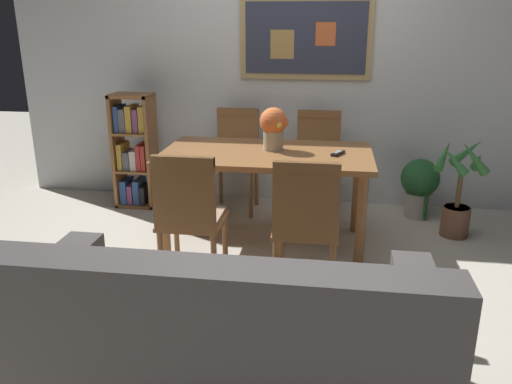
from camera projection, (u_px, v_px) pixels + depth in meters
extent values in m
plane|color=beige|center=(267.00, 276.00, 3.54)|extent=(12.00, 12.00, 0.00)
cube|color=silver|center=(291.00, 62.00, 4.70)|extent=(5.20, 0.10, 2.60)
cube|color=tan|center=(306.00, 38.00, 4.55)|extent=(1.16, 0.02, 0.71)
cube|color=#33384C|center=(305.00, 38.00, 4.54)|extent=(1.06, 0.01, 0.61)
cube|color=tan|center=(282.00, 44.00, 4.57)|extent=(0.21, 0.00, 0.25)
cube|color=#D86633|center=(326.00, 34.00, 4.50)|extent=(0.17, 0.00, 0.20)
cube|color=brown|center=(267.00, 154.00, 3.83)|extent=(1.54, 0.88, 0.04)
cylinder|color=brown|center=(164.00, 213.00, 3.70)|extent=(0.07, 0.07, 0.70)
cylinder|color=brown|center=(361.00, 224.00, 3.51)|extent=(0.07, 0.07, 0.70)
cylinder|color=brown|center=(191.00, 184.00, 4.38)|extent=(0.07, 0.07, 0.70)
cylinder|color=brown|center=(357.00, 191.00, 4.19)|extent=(0.07, 0.07, 0.70)
cube|color=brown|center=(193.00, 221.00, 3.32)|extent=(0.40, 0.40, 0.03)
cube|color=#997A66|center=(193.00, 217.00, 3.31)|extent=(0.36, 0.36, 0.03)
cylinder|color=brown|center=(161.00, 263.00, 3.25)|extent=(0.04, 0.04, 0.42)
cylinder|color=brown|center=(214.00, 266.00, 3.21)|extent=(0.04, 0.04, 0.42)
cylinder|color=brown|center=(177.00, 241.00, 3.57)|extent=(0.04, 0.04, 0.42)
cylinder|color=brown|center=(225.00, 244.00, 3.53)|extent=(0.04, 0.04, 0.42)
cube|color=brown|center=(184.00, 194.00, 3.07)|extent=(0.38, 0.04, 0.46)
cube|color=brown|center=(182.00, 161.00, 3.01)|extent=(0.38, 0.05, 0.06)
cube|color=brown|center=(235.00, 164.00, 4.63)|extent=(0.40, 0.40, 0.03)
cube|color=#997A66|center=(235.00, 161.00, 4.63)|extent=(0.36, 0.36, 0.03)
cylinder|color=brown|center=(256.00, 183.00, 4.84)|extent=(0.04, 0.04, 0.42)
cylinder|color=brown|center=(221.00, 182.00, 4.89)|extent=(0.04, 0.04, 0.42)
cylinder|color=brown|center=(251.00, 195.00, 4.52)|extent=(0.04, 0.04, 0.42)
cylinder|color=brown|center=(213.00, 193.00, 4.57)|extent=(0.04, 0.04, 0.42)
cube|color=brown|center=(238.00, 133.00, 4.73)|extent=(0.38, 0.04, 0.46)
cube|color=brown|center=(238.00, 112.00, 4.66)|extent=(0.38, 0.05, 0.06)
cube|color=brown|center=(306.00, 229.00, 3.20)|extent=(0.40, 0.40, 0.03)
cube|color=#997A66|center=(306.00, 225.00, 3.19)|extent=(0.36, 0.36, 0.03)
cylinder|color=brown|center=(275.00, 272.00, 3.13)|extent=(0.04, 0.04, 0.42)
cylinder|color=brown|center=(332.00, 276.00, 3.08)|extent=(0.04, 0.04, 0.42)
cylinder|color=brown|center=(281.00, 249.00, 3.45)|extent=(0.04, 0.04, 0.42)
cylinder|color=brown|center=(332.00, 252.00, 3.40)|extent=(0.04, 0.04, 0.42)
cube|color=brown|center=(306.00, 201.00, 2.95)|extent=(0.38, 0.04, 0.46)
cube|color=brown|center=(307.00, 167.00, 2.89)|extent=(0.38, 0.05, 0.06)
cube|color=brown|center=(317.00, 168.00, 4.51)|extent=(0.40, 0.40, 0.03)
cube|color=#997A66|center=(317.00, 165.00, 4.51)|extent=(0.36, 0.36, 0.03)
cylinder|color=brown|center=(335.00, 188.00, 4.72)|extent=(0.04, 0.04, 0.42)
cylinder|color=brown|center=(298.00, 186.00, 4.77)|extent=(0.04, 0.04, 0.42)
cylinder|color=brown|center=(335.00, 200.00, 4.40)|extent=(0.04, 0.04, 0.42)
cylinder|color=brown|center=(295.00, 198.00, 4.45)|extent=(0.04, 0.04, 0.42)
cube|color=brown|center=(319.00, 136.00, 4.61)|extent=(0.38, 0.04, 0.46)
cube|color=brown|center=(319.00, 114.00, 4.54)|extent=(0.38, 0.05, 0.06)
cube|color=#514C4C|center=(228.00, 363.00, 2.32)|extent=(1.80, 0.84, 0.40)
cube|color=#514C4C|center=(208.00, 320.00, 1.89)|extent=(1.80, 0.20, 0.44)
cube|color=#514C4C|center=(50.00, 289.00, 2.33)|extent=(0.18, 0.80, 0.22)
cube|color=#514C4C|center=(421.00, 317.00, 2.11)|extent=(0.18, 0.80, 0.22)
cube|color=#B78C33|center=(108.00, 305.00, 2.10)|extent=(0.32, 0.16, 0.33)
cube|color=#B78C33|center=(217.00, 314.00, 2.04)|extent=(0.32, 0.16, 0.33)
cube|color=brown|center=(118.00, 150.00, 4.78)|extent=(0.03, 0.28, 1.04)
cube|color=brown|center=(152.00, 152.00, 4.73)|extent=(0.03, 0.28, 1.04)
cube|color=brown|center=(139.00, 203.00, 4.91)|extent=(0.36, 0.28, 0.03)
cube|color=brown|center=(131.00, 96.00, 4.60)|extent=(0.36, 0.28, 0.03)
cube|color=brown|center=(137.00, 169.00, 4.81)|extent=(0.30, 0.28, 0.02)
cube|color=brown|center=(134.00, 132.00, 4.70)|extent=(0.30, 0.28, 0.02)
cube|color=#2D4C8C|center=(127.00, 190.00, 4.89)|extent=(0.06, 0.22, 0.22)
cube|color=#7F3F72|center=(134.00, 192.00, 4.89)|extent=(0.05, 0.22, 0.17)
cube|color=#2D4C8C|center=(140.00, 190.00, 4.87)|extent=(0.06, 0.22, 0.22)
cube|color=black|center=(146.00, 193.00, 4.87)|extent=(0.04, 0.22, 0.17)
cube|color=gold|center=(124.00, 155.00, 4.79)|extent=(0.05, 0.22, 0.24)
cube|color=#595960|center=(130.00, 159.00, 4.79)|extent=(0.06, 0.22, 0.16)
cube|color=beige|center=(137.00, 159.00, 4.78)|extent=(0.06, 0.22, 0.18)
cube|color=#B2332D|center=(142.00, 156.00, 4.76)|extent=(0.04, 0.22, 0.24)
cube|color=#B2332D|center=(147.00, 156.00, 4.76)|extent=(0.04, 0.22, 0.23)
cube|color=#2D4C8C|center=(120.00, 118.00, 4.68)|extent=(0.04, 0.22, 0.23)
cube|color=#595960|center=(126.00, 120.00, 4.67)|extent=(0.06, 0.22, 0.21)
cube|color=gold|center=(132.00, 118.00, 4.66)|extent=(0.06, 0.22, 0.24)
cube|color=#7F3F72|center=(139.00, 120.00, 4.66)|extent=(0.05, 0.22, 0.21)
cube|color=gold|center=(146.00, 119.00, 4.64)|extent=(0.06, 0.22, 0.24)
cylinder|color=#B2ADA3|center=(417.00, 204.00, 4.59)|extent=(0.22, 0.22, 0.22)
cylinder|color=#332319|center=(419.00, 194.00, 4.56)|extent=(0.20, 0.20, 0.02)
sphere|color=#235B2D|center=(420.00, 178.00, 4.51)|extent=(0.33, 0.33, 0.33)
cylinder|color=#235B2D|center=(425.00, 206.00, 4.46)|extent=(0.03, 0.03, 0.24)
cylinder|color=#235B2D|center=(429.00, 200.00, 4.64)|extent=(0.03, 0.03, 0.26)
cylinder|color=brown|center=(455.00, 221.00, 4.17)|extent=(0.22, 0.22, 0.24)
cylinder|color=#332319|center=(457.00, 208.00, 4.14)|extent=(0.20, 0.20, 0.02)
cylinder|color=brown|center=(459.00, 188.00, 4.09)|extent=(0.04, 0.04, 0.32)
cone|color=#387F3D|center=(478.00, 161.00, 3.99)|extent=(0.11, 0.24, 0.20)
cone|color=#387F3D|center=(467.00, 152.00, 4.10)|extent=(0.28, 0.18, 0.27)
cone|color=#387F3D|center=(444.00, 155.00, 4.09)|extent=(0.21, 0.29, 0.24)
cone|color=#387F3D|center=(454.00, 160.00, 3.94)|extent=(0.24, 0.24, 0.24)
cone|color=#387F3D|center=(474.00, 158.00, 3.88)|extent=(0.29, 0.17, 0.30)
cylinder|color=tan|center=(273.00, 140.00, 3.86)|extent=(0.15, 0.15, 0.14)
sphere|color=#D86633|center=(273.00, 121.00, 3.81)|extent=(0.20, 0.20, 0.20)
sphere|color=pink|center=(269.00, 121.00, 3.89)|extent=(0.06, 0.06, 0.06)
sphere|color=#EACC4C|center=(278.00, 125.00, 3.75)|extent=(0.05, 0.05, 0.05)
sphere|color=#D86633|center=(284.00, 122.00, 3.83)|extent=(0.07, 0.07, 0.07)
cube|color=black|center=(338.00, 153.00, 3.73)|extent=(0.11, 0.16, 0.02)
cube|color=gray|center=(338.00, 152.00, 3.73)|extent=(0.07, 0.10, 0.00)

